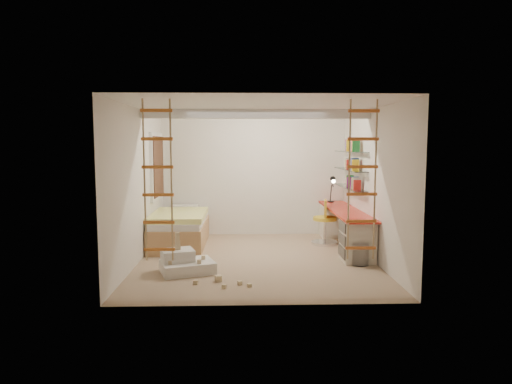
{
  "coord_description": "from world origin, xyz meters",
  "views": [
    {
      "loc": [
        -0.25,
        -7.74,
        2.0
      ],
      "look_at": [
        0.0,
        0.3,
        1.15
      ],
      "focal_mm": 32.0,
      "sensor_mm": 36.0,
      "label": 1
    }
  ],
  "objects_px": {
    "desk": "(344,227)",
    "play_platform": "(185,263)",
    "swivel_chair": "(325,228)",
    "bed": "(180,228)"
  },
  "relations": [
    {
      "from": "swivel_chair",
      "to": "play_platform",
      "type": "distance_m",
      "value": 3.19
    },
    {
      "from": "swivel_chair",
      "to": "play_platform",
      "type": "relative_size",
      "value": 0.94
    },
    {
      "from": "swivel_chair",
      "to": "play_platform",
      "type": "xyz_separation_m",
      "value": [
        -2.55,
        -1.91,
        -0.19
      ]
    },
    {
      "from": "play_platform",
      "to": "bed",
      "type": "bearing_deg",
      "value": 99.55
    },
    {
      "from": "desk",
      "to": "swivel_chair",
      "type": "height_order",
      "value": "swivel_chair"
    },
    {
      "from": "desk",
      "to": "play_platform",
      "type": "relative_size",
      "value": 2.95
    },
    {
      "from": "desk",
      "to": "swivel_chair",
      "type": "bearing_deg",
      "value": 135.53
    },
    {
      "from": "bed",
      "to": "play_platform",
      "type": "bearing_deg",
      "value": -80.45
    },
    {
      "from": "swivel_chair",
      "to": "play_platform",
      "type": "bearing_deg",
      "value": -143.12
    },
    {
      "from": "desk",
      "to": "bed",
      "type": "distance_m",
      "value": 3.22
    }
  ]
}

